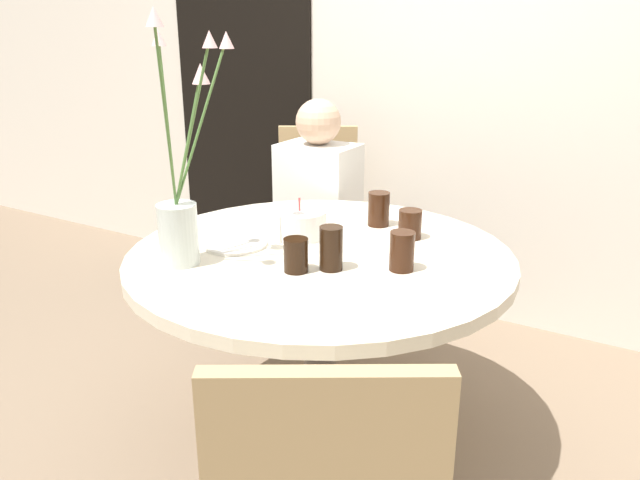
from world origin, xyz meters
TOP-DOWN VIEW (x-y plane):
  - ground_plane at (0.00, 0.00)m, footprint 16.00×16.00m
  - wall_back at (0.00, 1.27)m, footprint 8.00×0.05m
  - doorway_panel at (-1.24, 1.24)m, footprint 0.90×0.01m
  - dining_table at (0.00, 0.00)m, footprint 1.25×1.25m
  - chair_right_flank at (-0.52, 0.87)m, footprint 0.55×0.55m
  - birthday_cake at (-0.14, 0.10)m, footprint 0.19×0.19m
  - flower_vase at (-0.31, -0.30)m, footprint 0.23×0.33m
  - side_plate at (-0.28, -0.09)m, footprint 0.22×0.22m
  - drink_glass_0 at (0.29, -0.01)m, footprint 0.07×0.07m
  - drink_glass_1 at (0.02, -0.18)m, footprint 0.07×0.07m
  - drink_glass_2 at (0.20, 0.27)m, footprint 0.08×0.08m
  - drink_glass_3 at (0.11, -0.11)m, footprint 0.07×0.07m
  - drink_glass_4 at (0.04, 0.35)m, footprint 0.08×0.08m
  - person_boy at (-0.44, 0.73)m, footprint 0.34×0.24m

SIDE VIEW (x-z plane):
  - ground_plane at x=0.00m, z-range 0.00..0.00m
  - person_boy at x=-0.44m, z-range -0.03..1.06m
  - chair_right_flank at x=-0.52m, z-range 0.07..1.00m
  - dining_table at x=0.00m, z-range 0.23..0.94m
  - side_plate at x=-0.28m, z-range 0.70..0.71m
  - birthday_cake at x=-0.14m, z-range 0.68..0.82m
  - drink_glass_2 at x=0.20m, z-range 0.70..0.81m
  - drink_glass_1 at x=0.02m, z-range 0.70..0.81m
  - drink_glass_0 at x=0.29m, z-range 0.70..0.82m
  - drink_glass_4 at x=0.04m, z-range 0.70..0.83m
  - drink_glass_3 at x=0.11m, z-range 0.70..0.84m
  - flower_vase at x=-0.31m, z-range 0.53..1.27m
  - doorway_panel at x=-1.24m, z-range 0.00..2.05m
  - wall_back at x=0.00m, z-range 0.00..2.60m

